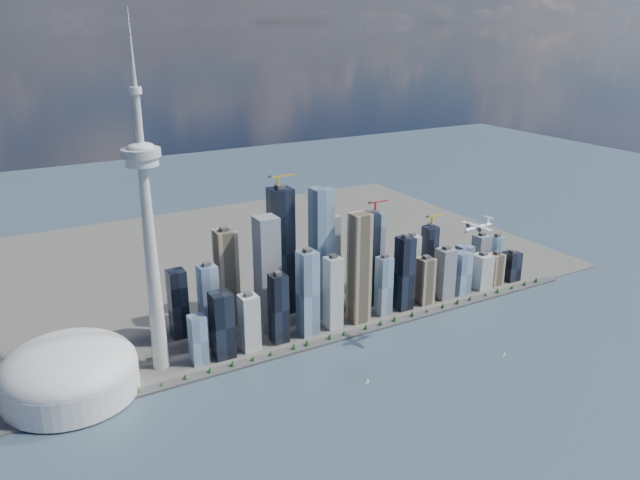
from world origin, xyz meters
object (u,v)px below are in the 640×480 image
needle_tower (149,231)px  sailboat_east (504,354)px  sailboat_west (368,381)px  dome_stadium (69,372)px  airplane (478,227)px

needle_tower → sailboat_east: needle_tower is taller
needle_tower → sailboat_west: 409.27m
dome_stadium → sailboat_east: 698.54m
sailboat_east → sailboat_west: bearing=164.4°
sailboat_west → sailboat_east: (248.52, -44.29, -0.30)m
dome_stadium → sailboat_west: size_ratio=19.61×
needle_tower → airplane: (485.96, -191.43, -18.84)m
sailboat_west → airplane: bearing=0.5°
needle_tower → airplane: needle_tower is taller
airplane → sailboat_east: size_ratio=7.47×
airplane → needle_tower: bearing=152.7°
dome_stadium → sailboat_east: dome_stadium is taller
needle_tower → airplane: size_ratio=7.96×
dome_stadium → sailboat_west: bearing=-25.8°
airplane → sailboat_west: bearing=178.0°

